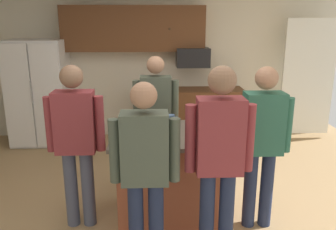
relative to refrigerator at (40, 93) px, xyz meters
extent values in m
plane|color=tan|center=(2.00, -2.38, -0.88)|extent=(7.04, 7.04, 0.00)
cube|color=beige|center=(2.00, 0.42, 0.42)|extent=(6.40, 0.10, 2.60)
cube|color=white|center=(4.60, 0.02, 0.22)|extent=(0.90, 0.06, 2.00)
cube|color=brown|center=(1.60, 0.22, 1.04)|extent=(2.40, 0.35, 0.75)
sphere|color=#4C3823|center=(2.20, 0.03, 1.04)|extent=(0.04, 0.04, 0.04)
cube|color=brown|center=(2.60, 0.10, -0.43)|extent=(1.80, 0.60, 0.90)
sphere|color=#4C3823|center=(3.05, -0.22, -0.43)|extent=(0.04, 0.04, 0.04)
cube|color=white|center=(0.00, 0.02, 0.00)|extent=(0.93, 0.70, 1.76)
cube|color=white|center=(-0.23, -0.35, 0.00)|extent=(0.44, 0.04, 1.68)
cube|color=white|center=(0.23, -0.35, 0.00)|extent=(0.44, 0.04, 1.68)
cylinder|color=#B2B2B7|center=(0.00, -0.38, 0.09)|extent=(0.02, 0.02, 0.35)
cube|color=black|center=(2.60, 0.12, 0.57)|extent=(0.56, 0.40, 0.32)
cube|color=#AD5638|center=(2.09, -2.42, -0.43)|extent=(1.04, 0.79, 0.90)
cube|color=#60564C|center=(2.09, -2.42, 0.04)|extent=(1.18, 0.93, 0.04)
cylinder|color=#232D4C|center=(2.90, -2.66, -0.48)|extent=(0.13, 0.13, 0.80)
cylinder|color=#232D4C|center=(3.07, -2.66, -0.48)|extent=(0.13, 0.13, 0.80)
cube|color=#2D6651|center=(2.98, -2.66, 0.22)|extent=(0.38, 0.22, 0.60)
sphere|color=tan|center=(2.98, -2.66, 0.66)|extent=(0.22, 0.22, 0.22)
cylinder|color=#2D6651|center=(2.74, -2.66, 0.20)|extent=(0.09, 0.09, 0.54)
cylinder|color=#2D6651|center=(3.22, -2.66, 0.20)|extent=(0.09, 0.09, 0.54)
cylinder|color=#383842|center=(1.87, -1.61, -0.48)|extent=(0.13, 0.13, 0.80)
cylinder|color=#383842|center=(2.04, -1.61, -0.48)|extent=(0.13, 0.13, 0.80)
cube|color=#4C5647|center=(1.95, -1.61, 0.22)|extent=(0.38, 0.22, 0.60)
sphere|color=tan|center=(1.95, -1.61, 0.66)|extent=(0.22, 0.22, 0.22)
cylinder|color=#4C5647|center=(1.71, -1.61, 0.20)|extent=(0.09, 0.09, 0.54)
cylinder|color=#4C5647|center=(2.19, -1.61, 0.20)|extent=(0.09, 0.09, 0.54)
cylinder|color=#232D4C|center=(2.38, -3.17, -0.46)|extent=(0.13, 0.13, 0.84)
cylinder|color=#232D4C|center=(2.55, -3.17, -0.46)|extent=(0.13, 0.13, 0.84)
cube|color=maroon|center=(2.46, -3.17, 0.28)|extent=(0.38, 0.22, 0.63)
sphere|color=#8C664C|center=(2.46, -3.17, 0.73)|extent=(0.23, 0.23, 0.23)
cylinder|color=maroon|center=(2.22, -3.17, 0.26)|extent=(0.09, 0.09, 0.57)
cylinder|color=maroon|center=(2.70, -3.17, 0.26)|extent=(0.09, 0.09, 0.57)
cylinder|color=#4C5166|center=(1.08, -2.57, -0.48)|extent=(0.13, 0.13, 0.81)
cylinder|color=#4C5166|center=(1.25, -2.57, -0.48)|extent=(0.13, 0.13, 0.81)
cube|color=maroon|center=(1.16, -2.57, 0.23)|extent=(0.38, 0.22, 0.61)
sphere|color=#8C664C|center=(1.16, -2.57, 0.68)|extent=(0.22, 0.22, 0.22)
cylinder|color=maroon|center=(0.92, -2.57, 0.21)|extent=(0.09, 0.09, 0.55)
cylinder|color=maroon|center=(1.40, -2.57, 0.21)|extent=(0.09, 0.09, 0.55)
cylinder|color=#232D4C|center=(1.77, -3.21, -0.49)|extent=(0.13, 0.13, 0.78)
cylinder|color=#232D4C|center=(1.94, -3.21, -0.49)|extent=(0.13, 0.13, 0.78)
cube|color=#4C5647|center=(1.85, -3.21, 0.20)|extent=(0.38, 0.22, 0.59)
sphere|color=tan|center=(1.85, -3.21, 0.63)|extent=(0.21, 0.21, 0.21)
cylinder|color=#4C5647|center=(1.61, -3.21, 0.18)|extent=(0.09, 0.09, 0.53)
cylinder|color=#4C5647|center=(2.09, -3.21, 0.18)|extent=(0.09, 0.09, 0.53)
cylinder|color=black|center=(1.72, -2.59, 0.14)|extent=(0.07, 0.07, 0.16)
cylinder|color=#4C6B99|center=(2.12, -2.11, 0.11)|extent=(0.09, 0.09, 0.11)
torus|color=#4C6B99|center=(2.18, -2.11, 0.12)|extent=(0.06, 0.01, 0.06)
cylinder|color=black|center=(1.72, -2.24, 0.13)|extent=(0.07, 0.07, 0.13)
camera|label=1|loc=(1.93, -5.80, 1.18)|focal=36.86mm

